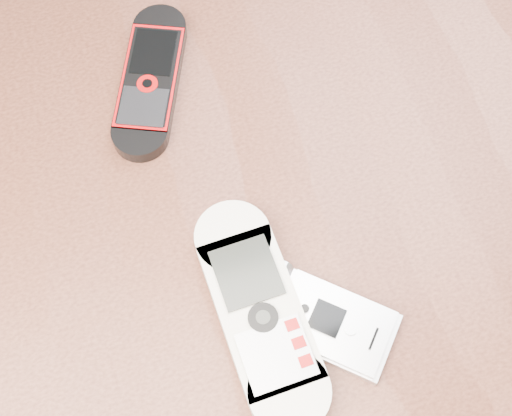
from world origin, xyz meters
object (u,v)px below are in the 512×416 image
at_px(table, 251,260).
at_px(nokia_black_red, 150,80).
at_px(motorola_razr, 330,322).
at_px(nokia_white, 260,312).

bearing_deg(table, nokia_black_red, 106.92).
height_order(table, nokia_black_red, nokia_black_red).
bearing_deg(motorola_razr, nokia_white, 106.85).
distance_m(table, nokia_white, 0.14).
height_order(nokia_white, nokia_black_red, nokia_white).
distance_m(table, nokia_black_red, 0.19).
bearing_deg(motorola_razr, table, 57.95).
xyz_separation_m(nokia_white, nokia_black_red, (-0.03, 0.22, -0.00)).
bearing_deg(table, nokia_white, -102.75).
xyz_separation_m(nokia_black_red, motorola_razr, (0.07, -0.25, 0.00)).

